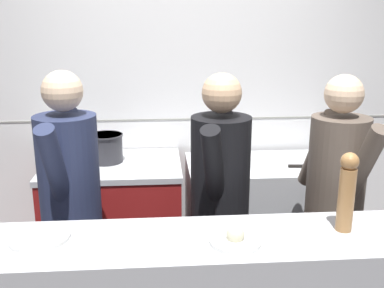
% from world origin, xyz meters
% --- Properties ---
extents(wall_back_tiled, '(8.00, 0.06, 2.60)m').
position_xyz_m(wall_back_tiled, '(0.00, 1.50, 1.30)').
color(wall_back_tiled, white).
rests_on(wall_back_tiled, ground_plane).
extents(oven_range, '(0.98, 0.71, 0.92)m').
position_xyz_m(oven_range, '(-0.51, 1.10, 0.46)').
color(oven_range, maroon).
rests_on(oven_range, ground_plane).
extents(prep_counter, '(1.19, 0.65, 0.89)m').
position_xyz_m(prep_counter, '(0.63, 1.10, 0.44)').
color(prep_counter, '#B7BABF').
rests_on(prep_counter, ground_plane).
extents(stock_pot, '(0.25, 0.25, 0.21)m').
position_xyz_m(stock_pot, '(-0.56, 1.14, 1.02)').
color(stock_pot, '#2D2D33').
rests_on(stock_pot, oven_range).
extents(mixing_bowl_steel, '(0.27, 0.27, 0.10)m').
position_xyz_m(mixing_bowl_steel, '(0.42, 1.09, 0.94)').
color(mixing_bowl_steel, '#B7BABF').
rests_on(mixing_bowl_steel, prep_counter).
extents(chefs_knife, '(0.34, 0.06, 0.02)m').
position_xyz_m(chefs_knife, '(0.89, 0.98, 0.89)').
color(chefs_knife, '#B7BABF').
rests_on(chefs_knife, prep_counter).
extents(plated_dish_main, '(0.26, 0.26, 0.02)m').
position_xyz_m(plated_dish_main, '(-0.71, -0.20, 1.00)').
color(plated_dish_main, white).
rests_on(plated_dish_main, pass_counter).
extents(plated_dish_appetiser, '(0.23, 0.23, 0.08)m').
position_xyz_m(plated_dish_appetiser, '(0.14, -0.30, 1.02)').
color(plated_dish_appetiser, white).
rests_on(plated_dish_appetiser, pass_counter).
extents(pepper_mill, '(0.08, 0.08, 0.37)m').
position_xyz_m(pepper_mill, '(0.65, -0.22, 1.19)').
color(pepper_mill, '#AD7A47').
rests_on(pepper_mill, pass_counter).
extents(chef_head_cook, '(0.37, 0.73, 1.66)m').
position_xyz_m(chef_head_cook, '(-0.68, 0.38, 0.93)').
color(chef_head_cook, black).
rests_on(chef_head_cook, ground_plane).
extents(chef_sous, '(0.42, 0.71, 1.65)m').
position_xyz_m(chef_sous, '(0.17, 0.35, 0.92)').
color(chef_sous, black).
rests_on(chef_sous, ground_plane).
extents(chef_line, '(0.41, 0.71, 1.63)m').
position_xyz_m(chef_line, '(0.84, 0.35, 0.91)').
color(chef_line, black).
rests_on(chef_line, ground_plane).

